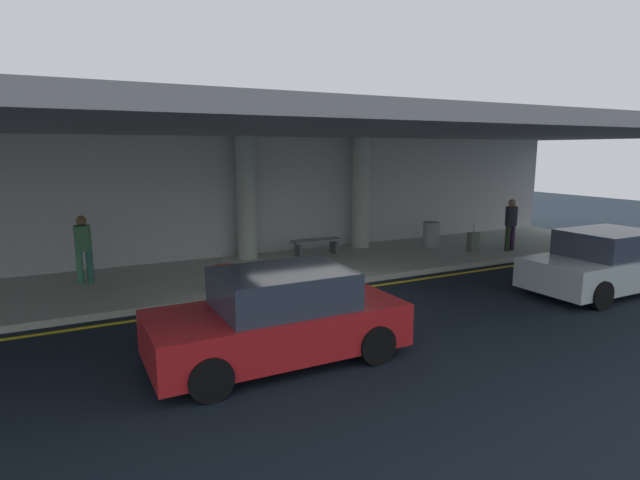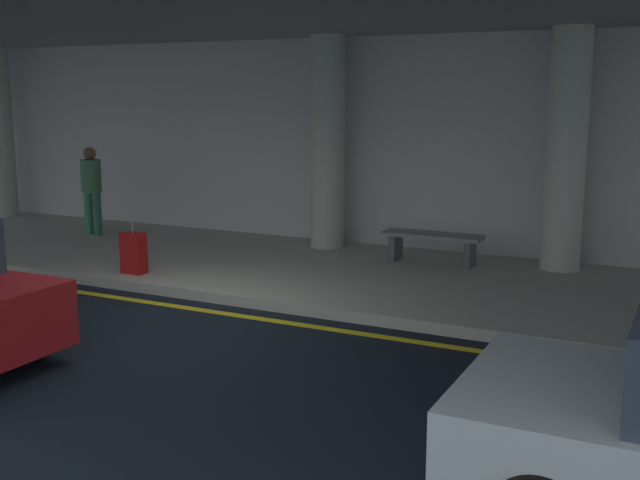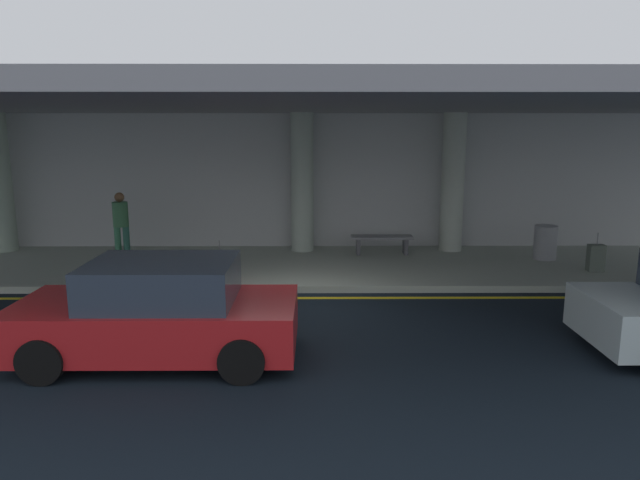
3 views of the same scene
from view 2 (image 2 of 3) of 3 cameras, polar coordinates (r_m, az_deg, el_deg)
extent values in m
plane|color=black|center=(10.03, -11.19, -5.91)|extent=(60.00, 60.00, 0.00)
cube|color=#A3AD9E|center=(12.51, -2.52, -2.03)|extent=(26.00, 4.20, 0.15)
cube|color=yellow|center=(10.52, -9.04, -5.02)|extent=(26.00, 0.14, 0.01)
cylinder|color=#9CAA9C|center=(13.60, 0.58, 7.10)|extent=(0.60, 0.60, 3.65)
cylinder|color=#A9B2A5|center=(12.39, 17.56, 6.25)|extent=(0.60, 0.60, 3.65)
cube|color=gray|center=(11.83, -3.91, 16.11)|extent=(28.00, 13.20, 0.30)
cube|color=#B2B5B5|center=(14.25, 1.84, 6.95)|extent=(26.00, 0.30, 3.80)
cylinder|color=black|center=(9.21, -20.59, -5.82)|extent=(0.64, 0.22, 0.64)
cylinder|color=black|center=(6.62, 18.65, -12.19)|extent=(0.64, 0.22, 0.64)
cylinder|color=#357553|center=(15.61, -16.57, 1.90)|extent=(0.16, 0.16, 0.82)
cylinder|color=#275B4C|center=(15.46, -15.98, 1.85)|extent=(0.16, 0.16, 0.82)
cylinder|color=#356844|center=(15.45, -16.42, 4.51)|extent=(0.38, 0.38, 0.62)
sphere|color=brown|center=(15.41, -16.50, 6.10)|extent=(0.24, 0.24, 0.24)
cube|color=#9F1211|center=(12.05, -13.47, -0.94)|extent=(0.36, 0.22, 0.62)
cylinder|color=slate|center=(11.97, -13.57, 1.17)|extent=(0.02, 0.02, 0.28)
cube|color=slate|center=(12.54, 8.23, 0.34)|extent=(1.60, 0.50, 0.06)
cube|color=#4C4C51|center=(12.78, 5.56, -0.49)|extent=(0.10, 0.40, 0.42)
cube|color=#4C4C51|center=(12.41, 10.91, -0.98)|extent=(0.10, 0.40, 0.42)
camera|label=1|loc=(11.14, -75.58, 5.67)|focal=28.43mm
camera|label=3|loc=(6.37, -93.26, 4.58)|focal=32.34mm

